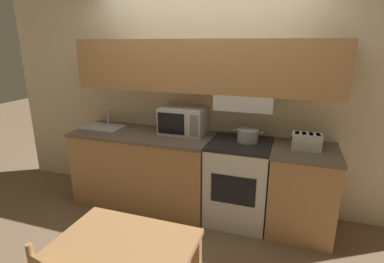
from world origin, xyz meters
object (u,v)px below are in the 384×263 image
(cooking_pot, at_px, (248,135))
(toaster, at_px, (307,141))
(microwave, at_px, (183,120))
(sink_basin, at_px, (103,127))
(stove_range, at_px, (239,181))

(cooking_pot, bearing_deg, toaster, -5.82)
(microwave, relative_size, sink_basin, 1.07)
(cooking_pot, distance_m, toaster, 0.58)
(stove_range, distance_m, toaster, 0.84)
(stove_range, xyz_separation_m, toaster, (0.65, 0.00, 0.53))
(toaster, relative_size, sink_basin, 0.61)
(stove_range, xyz_separation_m, cooking_pot, (0.06, 0.06, 0.52))
(cooking_pot, xyz_separation_m, sink_basin, (-1.75, -0.07, -0.05))
(microwave, height_order, toaster, microwave)
(toaster, xyz_separation_m, sink_basin, (-2.33, -0.01, -0.06))
(stove_range, bearing_deg, microwave, 169.46)
(stove_range, height_order, microwave, microwave)
(microwave, distance_m, sink_basin, 1.01)
(cooking_pot, height_order, microwave, microwave)
(stove_range, xyz_separation_m, microwave, (-0.69, 0.13, 0.60))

